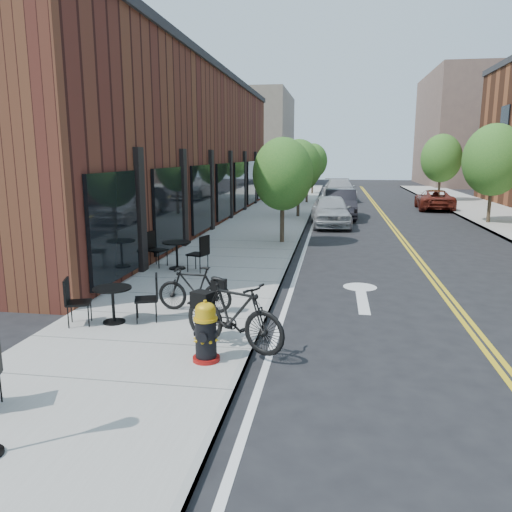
{
  "coord_description": "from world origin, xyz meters",
  "views": [
    {
      "loc": [
        1.3,
        -9.23,
        3.3
      ],
      "look_at": [
        -0.46,
        1.92,
        1.0
      ],
      "focal_mm": 35.0,
      "sensor_mm": 36.0,
      "label": 1
    }
  ],
  "objects_px": {
    "parked_car_a": "(330,211)",
    "parked_car_far": "(434,200)",
    "bicycle_right": "(233,314)",
    "bistro_set_b": "(113,300)",
    "parked_car_c": "(339,190)",
    "bicycle_left": "(194,289)",
    "fire_hydrant": "(206,332)",
    "bistro_set_c": "(177,251)",
    "parked_car_b": "(340,204)"
  },
  "relations": [
    {
      "from": "fire_hydrant",
      "to": "parked_car_b",
      "type": "height_order",
      "value": "parked_car_b"
    },
    {
      "from": "fire_hydrant",
      "to": "parked_car_c",
      "type": "height_order",
      "value": "parked_car_c"
    },
    {
      "from": "parked_car_c",
      "to": "parked_car_far",
      "type": "relative_size",
      "value": 1.23
    },
    {
      "from": "bicycle_right",
      "to": "bistro_set_c",
      "type": "relative_size",
      "value": 1.03
    },
    {
      "from": "bistro_set_c",
      "to": "bicycle_right",
      "type": "bearing_deg",
      "value": -46.35
    },
    {
      "from": "parked_car_a",
      "to": "fire_hydrant",
      "type": "bearing_deg",
      "value": -100.65
    },
    {
      "from": "bicycle_right",
      "to": "bistro_set_c",
      "type": "height_order",
      "value": "bicycle_right"
    },
    {
      "from": "parked_car_a",
      "to": "parked_car_c",
      "type": "bearing_deg",
      "value": 83.4
    },
    {
      "from": "bicycle_right",
      "to": "fire_hydrant",
      "type": "bearing_deg",
      "value": 174.84
    },
    {
      "from": "bicycle_right",
      "to": "parked_car_b",
      "type": "distance_m",
      "value": 18.95
    },
    {
      "from": "bistro_set_b",
      "to": "parked_car_far",
      "type": "xyz_separation_m",
      "value": [
        10.15,
        23.19,
        0.03
      ]
    },
    {
      "from": "fire_hydrant",
      "to": "parked_car_c",
      "type": "xyz_separation_m",
      "value": [
        2.22,
        30.06,
        0.2
      ]
    },
    {
      "from": "fire_hydrant",
      "to": "bistro_set_b",
      "type": "height_order",
      "value": "fire_hydrant"
    },
    {
      "from": "parked_car_a",
      "to": "bistro_set_c",
      "type": "bearing_deg",
      "value": -116.8
    },
    {
      "from": "parked_car_b",
      "to": "fire_hydrant",
      "type": "bearing_deg",
      "value": -97.21
    },
    {
      "from": "bicycle_left",
      "to": "bicycle_right",
      "type": "relative_size",
      "value": 0.81
    },
    {
      "from": "bicycle_left",
      "to": "parked_car_far",
      "type": "height_order",
      "value": "parked_car_far"
    },
    {
      "from": "bicycle_left",
      "to": "parked_car_far",
      "type": "bearing_deg",
      "value": 163.13
    },
    {
      "from": "fire_hydrant",
      "to": "parked_car_far",
      "type": "relative_size",
      "value": 0.22
    },
    {
      "from": "bicycle_right",
      "to": "parked_car_b",
      "type": "height_order",
      "value": "parked_car_b"
    },
    {
      "from": "bistro_set_c",
      "to": "parked_car_c",
      "type": "height_order",
      "value": "parked_car_c"
    },
    {
      "from": "bicycle_right",
      "to": "bicycle_left",
      "type": "bearing_deg",
      "value": 57.14
    },
    {
      "from": "fire_hydrant",
      "to": "bistro_set_b",
      "type": "bearing_deg",
      "value": 150.74
    },
    {
      "from": "bicycle_left",
      "to": "parked_car_b",
      "type": "relative_size",
      "value": 0.35
    },
    {
      "from": "parked_car_b",
      "to": "parked_car_c",
      "type": "relative_size",
      "value": 0.84
    },
    {
      "from": "bistro_set_c",
      "to": "parked_car_c",
      "type": "relative_size",
      "value": 0.36
    },
    {
      "from": "fire_hydrant",
      "to": "parked_car_a",
      "type": "relative_size",
      "value": 0.23
    },
    {
      "from": "bicycle_right",
      "to": "bistro_set_b",
      "type": "bearing_deg",
      "value": 94.46
    },
    {
      "from": "bistro_set_c",
      "to": "parked_car_b",
      "type": "height_order",
      "value": "parked_car_b"
    },
    {
      "from": "bistro_set_c",
      "to": "parked_car_a",
      "type": "bearing_deg",
      "value": 85.02
    },
    {
      "from": "bicycle_right",
      "to": "parked_car_c",
      "type": "distance_m",
      "value": 29.55
    },
    {
      "from": "bicycle_left",
      "to": "parked_car_a",
      "type": "bearing_deg",
      "value": 174.11
    },
    {
      "from": "parked_car_far",
      "to": "parked_car_a",
      "type": "bearing_deg",
      "value": 56.63
    },
    {
      "from": "parked_car_a",
      "to": "parked_car_c",
      "type": "height_order",
      "value": "parked_car_c"
    },
    {
      "from": "fire_hydrant",
      "to": "parked_car_far",
      "type": "bearing_deg",
      "value": 76.76
    },
    {
      "from": "bicycle_left",
      "to": "fire_hydrant",
      "type": "bearing_deg",
      "value": 24.46
    },
    {
      "from": "bicycle_left",
      "to": "bistro_set_b",
      "type": "bearing_deg",
      "value": -50.89
    },
    {
      "from": "bicycle_right",
      "to": "parked_car_b",
      "type": "xyz_separation_m",
      "value": [
        1.9,
        18.86,
        0.04
      ]
    },
    {
      "from": "fire_hydrant",
      "to": "parked_car_b",
      "type": "xyz_separation_m",
      "value": [
        2.22,
        19.43,
        0.16
      ]
    },
    {
      "from": "bistro_set_b",
      "to": "bistro_set_c",
      "type": "relative_size",
      "value": 0.89
    },
    {
      "from": "parked_car_a",
      "to": "parked_car_c",
      "type": "distance_m",
      "value": 13.7
    },
    {
      "from": "parked_car_a",
      "to": "parked_car_b",
      "type": "relative_size",
      "value": 0.95
    },
    {
      "from": "parked_car_c",
      "to": "fire_hydrant",
      "type": "bearing_deg",
      "value": -98.39
    },
    {
      "from": "fire_hydrant",
      "to": "bicycle_left",
      "type": "xyz_separation_m",
      "value": [
        -0.87,
        2.41,
        0.01
      ]
    },
    {
      "from": "bistro_set_c",
      "to": "parked_car_far",
      "type": "distance_m",
      "value": 21.24
    },
    {
      "from": "bicycle_left",
      "to": "bistro_set_b",
      "type": "xyz_separation_m",
      "value": [
        -1.35,
        -0.92,
        -0.02
      ]
    },
    {
      "from": "bistro_set_b",
      "to": "bicycle_right",
      "type": "bearing_deg",
      "value": -39.64
    },
    {
      "from": "bistro_set_c",
      "to": "parked_car_b",
      "type": "bearing_deg",
      "value": 87.91
    },
    {
      "from": "bistro_set_b",
      "to": "bistro_set_c",
      "type": "bearing_deg",
      "value": 72.86
    },
    {
      "from": "parked_car_a",
      "to": "parked_car_far",
      "type": "bearing_deg",
      "value": 48.73
    }
  ]
}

